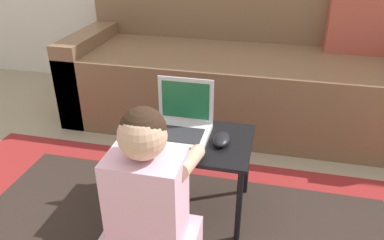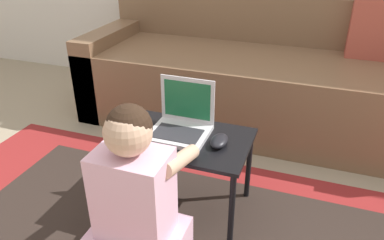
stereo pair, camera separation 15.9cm
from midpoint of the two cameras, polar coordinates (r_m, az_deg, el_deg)
ground_plane at (r=1.79m, az=2.34°, el=-13.27°), size 16.00×16.00×0.00m
area_rug at (r=1.66m, az=-0.51°, el=-17.17°), size 2.49×1.22×0.01m
couch at (r=2.48m, az=11.63°, el=6.19°), size 2.15×0.84×0.82m
laptop_desk at (r=1.60m, az=1.89°, el=-4.16°), size 0.55×0.37×0.37m
laptop at (r=1.59m, az=1.17°, el=-0.86°), size 0.24×0.22×0.23m
computer_mouse at (r=1.53m, az=7.14°, el=-3.25°), size 0.07×0.11×0.04m
person_seated at (r=1.34m, az=-5.13°, el=-13.44°), size 0.33×0.41×0.69m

